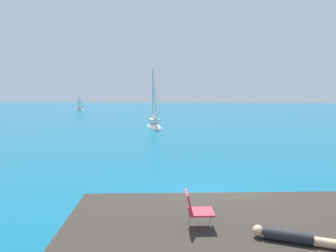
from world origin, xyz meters
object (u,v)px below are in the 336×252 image
Objects in this scene: sailboat_near at (154,125)px; beach_chair at (196,208)px; sailboat_far at (79,109)px; person_sunbather at (295,237)px.

sailboat_near is 8.41× the size of beach_chair.
sailboat_far is (-16.76, 26.84, -0.17)m from sailboat_near.
beach_chair is at bearing 179.85° from person_sunbather.
person_sunbather is (4.80, -25.21, 0.85)m from sailboat_near.
beach_chair is (-1.88, 0.58, 0.33)m from person_sunbather.
sailboat_near is at bearing 92.69° from beach_chair.
person_sunbather is 1.99m from beach_chair.
sailboat_far is 55.12m from beach_chair.
beach_chair is (19.68, -51.47, 1.34)m from sailboat_far.
sailboat_near is 24.84m from beach_chair.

